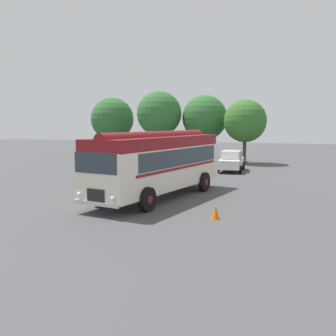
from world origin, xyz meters
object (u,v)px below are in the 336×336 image
at_px(vintage_bus, 158,162).
at_px(box_van, 170,153).
at_px(car_near_left, 199,160).
at_px(car_mid_left, 231,161).
at_px(traffic_cone, 215,213).

bearing_deg(vintage_bus, box_van, 106.52).
bearing_deg(vintage_bus, car_near_left, 94.75).
bearing_deg(car_mid_left, traffic_cone, -81.91).
height_order(car_near_left, box_van, box_van).
height_order(car_near_left, car_mid_left, same).
height_order(vintage_bus, car_near_left, vintage_bus).
bearing_deg(traffic_cone, car_near_left, 107.25).
height_order(vintage_bus, car_mid_left, vintage_bus).
xyz_separation_m(vintage_bus, car_mid_left, (1.55, 12.61, -1.05)).
height_order(vintage_bus, box_van, vintage_bus).
xyz_separation_m(car_near_left, box_van, (-2.79, 0.77, 0.52)).
distance_m(vintage_bus, traffic_cone, 5.54).
relative_size(vintage_bus, box_van, 1.76).
bearing_deg(car_near_left, traffic_cone, -72.75).
distance_m(car_near_left, box_van, 2.94).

